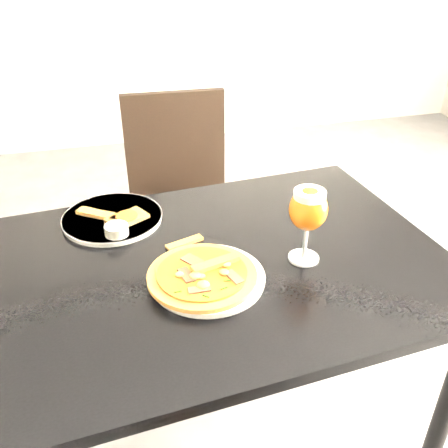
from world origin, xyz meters
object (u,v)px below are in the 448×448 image
object	(u,v)px
dining_table	(207,291)
pizza	(202,274)
chair_far	(182,202)
beer_glass	(308,210)

from	to	relation	value
dining_table	pizza	world-z (taller)	pizza
chair_far	dining_table	bearing A→B (deg)	-93.13
chair_far	pizza	world-z (taller)	chair_far
dining_table	chair_far	distance (m)	0.79
dining_table	pizza	bearing A→B (deg)	-112.89
dining_table	chair_far	bearing A→B (deg)	80.22
dining_table	beer_glass	size ratio (longest dim) A/B	6.47
dining_table	beer_glass	xyz separation A→B (m)	(0.24, -0.04, 0.23)
chair_far	beer_glass	bearing A→B (deg)	-76.18
pizza	beer_glass	distance (m)	0.29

